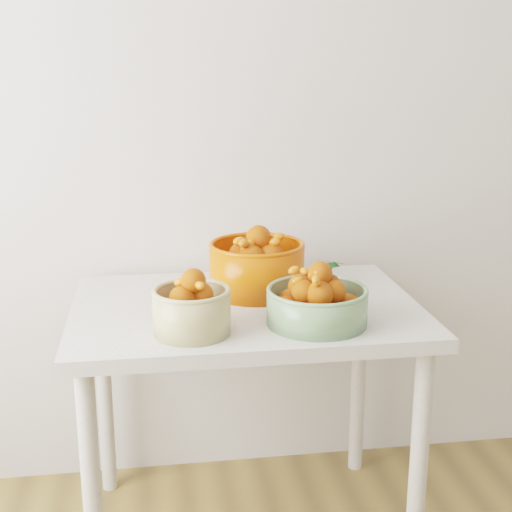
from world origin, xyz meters
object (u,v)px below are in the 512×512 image
object	(u,v)px
table	(246,335)
bowl_cream	(192,309)
bowl_green	(316,302)
bowl_orange	(257,266)

from	to	relation	value
table	bowl_cream	bearing A→B (deg)	-129.19
bowl_green	bowl_orange	size ratio (longest dim) A/B	0.90
bowl_green	bowl_orange	world-z (taller)	bowl_orange
bowl_cream	bowl_orange	world-z (taller)	bowl_orange
bowl_green	bowl_orange	distance (m)	0.32
bowl_orange	bowl_cream	bearing A→B (deg)	-124.56
table	bowl_orange	size ratio (longest dim) A/B	3.20
bowl_cream	bowl_green	bearing A→B (deg)	3.58
bowl_cream	bowl_green	world-z (taller)	same
table	bowl_orange	distance (m)	0.22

